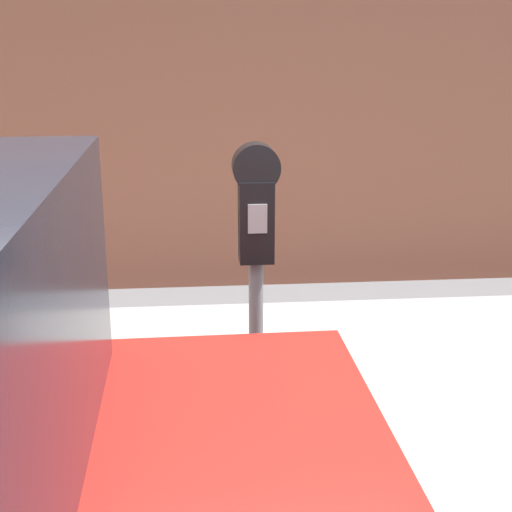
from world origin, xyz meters
name	(u,v)px	position (x,y,z in m)	size (l,w,h in m)	color
sidewalk	(169,395)	(0.00, 2.20, 0.07)	(24.00, 2.80, 0.13)	#9E9B96
parking_meter	(256,250)	(0.46, 1.22, 1.30)	(0.21, 0.16, 1.65)	slate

